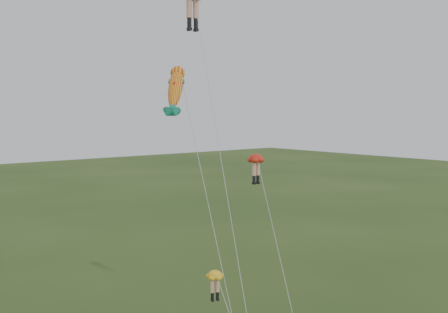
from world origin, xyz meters
TOP-DOWN VIEW (x-y plane):
  - legs_kite_red_high at (2.50, 8.90)m, footprint 4.53×11.98m
  - legs_kite_red_mid at (7.06, 7.51)m, footprint 6.67×11.90m
  - legs_kite_yellow at (-0.92, 2.13)m, footprint 1.94×7.16m
  - fish_kite at (-1.14, 5.61)m, footprint 2.68×7.89m

SIDE VIEW (x-z plane):
  - legs_kite_yellow at x=-0.92m, z-range 3.18..10.87m
  - legs_kite_red_mid at x=7.06m, z-range 5.88..19.19m
  - fish_kite at x=-1.14m, z-range 8.00..27.30m
  - legs_kite_red_high at x=2.50m, z-range 11.37..35.93m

